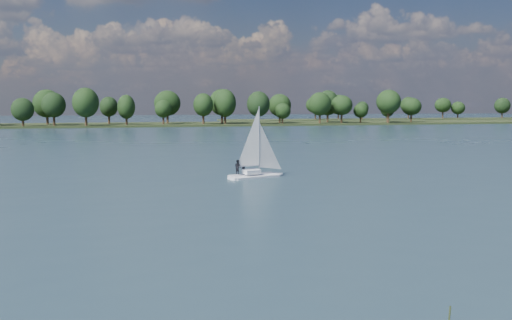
% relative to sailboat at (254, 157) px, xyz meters
% --- Properties ---
extents(ground, '(700.00, 700.00, 0.00)m').
position_rel_sailboat_xyz_m(ground, '(-7.94, 61.94, -2.43)').
color(ground, '#233342').
rests_on(ground, ground).
extents(far_shore, '(660.00, 40.00, 1.50)m').
position_rel_sailboat_xyz_m(far_shore, '(-7.94, 173.94, -2.43)').
color(far_shore, black).
rests_on(far_shore, ground).
extents(far_shore_back, '(220.00, 30.00, 1.40)m').
position_rel_sailboat_xyz_m(far_shore_back, '(152.06, 221.94, -2.43)').
color(far_shore_back, black).
rests_on(far_shore_back, ground).
extents(sailboat, '(6.85, 3.92, 8.70)m').
position_rel_sailboat_xyz_m(sailboat, '(0.00, 0.00, 0.00)').
color(sailboat, white).
rests_on(sailboat, ground).
extents(treeline, '(562.95, 74.30, 18.12)m').
position_rel_sailboat_xyz_m(treeline, '(-2.18, 170.28, 5.68)').
color(treeline, black).
rests_on(treeline, ground).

